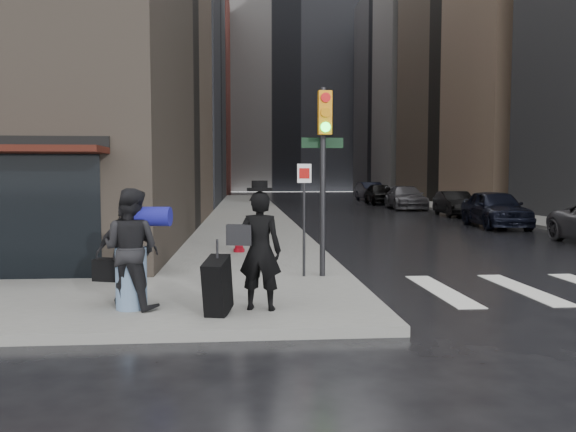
% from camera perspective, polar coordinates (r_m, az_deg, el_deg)
% --- Properties ---
extents(ground, '(140.00, 140.00, 0.00)m').
position_cam_1_polar(ground, '(9.46, -3.18, -9.10)').
color(ground, black).
rests_on(ground, ground).
extents(sidewalk_left, '(4.00, 50.00, 0.15)m').
position_cam_1_polar(sidewalk_left, '(36.27, -4.19, 0.72)').
color(sidewalk_left, slate).
rests_on(sidewalk_left, ground).
extents(sidewalk_right, '(3.00, 50.00, 0.15)m').
position_cam_1_polar(sidewalk_right, '(38.77, 16.18, 0.78)').
color(sidewalk_right, slate).
rests_on(sidewalk_right, ground).
extents(bldg_left_far, '(22.00, 20.00, 26.00)m').
position_cam_1_polar(bldg_left_far, '(73.16, -14.90, 12.40)').
color(bldg_left_far, '#5C271F').
rests_on(bldg_left_far, ground).
extents(bldg_right_far, '(22.00, 20.00, 25.00)m').
position_cam_1_polar(bldg_right_far, '(72.88, 16.98, 12.00)').
color(bldg_right_far, slate).
rests_on(bldg_right_far, ground).
extents(bldg_distant, '(40.00, 12.00, 32.00)m').
position_cam_1_polar(bldg_distant, '(88.52, -0.46, 13.01)').
color(bldg_distant, slate).
rests_on(bldg_distant, ground).
extents(man_overcoat, '(1.21, 0.93, 1.97)m').
position_cam_1_polar(man_overcoat, '(8.34, -3.75, -4.05)').
color(man_overcoat, black).
rests_on(man_overcoat, ground).
extents(man_jeans, '(1.27, 1.00, 1.82)m').
position_cam_1_polar(man_jeans, '(8.78, -15.69, -3.20)').
color(man_jeans, black).
rests_on(man_jeans, ground).
extents(man_greycoat, '(1.02, 0.67, 1.60)m').
position_cam_1_polar(man_greycoat, '(9.07, -16.01, -3.70)').
color(man_greycoat, black).
rests_on(man_greycoat, ground).
extents(traffic_light, '(0.94, 0.43, 3.75)m').
position_cam_1_polar(traffic_light, '(11.14, 3.46, 6.18)').
color(traffic_light, black).
rests_on(traffic_light, ground).
extents(fire_hydrant, '(0.38, 0.29, 0.67)m').
position_cam_1_polar(fire_hydrant, '(14.97, -5.00, -2.52)').
color(fire_hydrant, maroon).
rests_on(fire_hydrant, ground).
extents(parked_car_1, '(2.31, 4.86, 1.60)m').
position_cam_1_polar(parked_car_1, '(25.38, 20.30, 0.72)').
color(parked_car_1, black).
rests_on(parked_car_1, ground).
extents(parked_car_2, '(1.81, 4.24, 1.36)m').
position_cam_1_polar(parked_car_2, '(31.90, 16.58, 1.20)').
color(parked_car_2, black).
rests_on(parked_car_2, ground).
extents(parked_car_3, '(2.55, 5.46, 1.54)m').
position_cam_1_polar(parked_car_3, '(38.03, 11.85, 1.85)').
color(parked_car_3, '#4E4E53').
rests_on(parked_car_3, ground).
extents(parked_car_4, '(2.23, 4.98, 1.66)m').
position_cam_1_polar(parked_car_4, '(44.52, 9.34, 2.26)').
color(parked_car_4, black).
rests_on(parked_car_4, ground).
extents(parked_car_5, '(2.07, 5.19, 1.68)m').
position_cam_1_polar(parked_car_5, '(51.25, 8.39, 2.50)').
color(parked_car_5, black).
rests_on(parked_car_5, ground).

